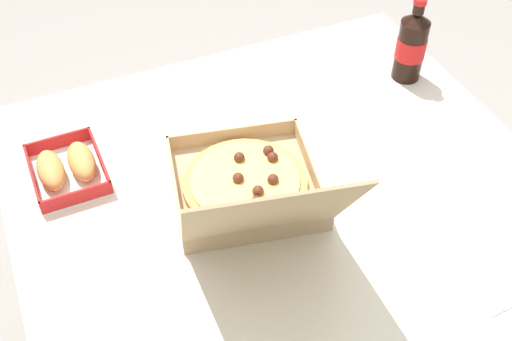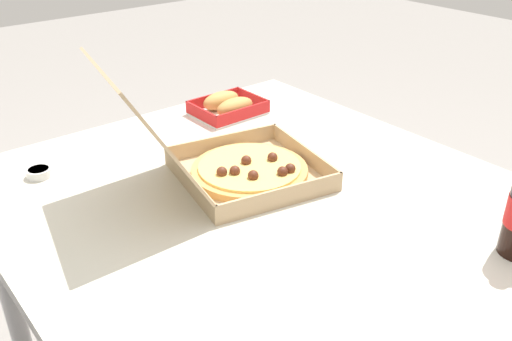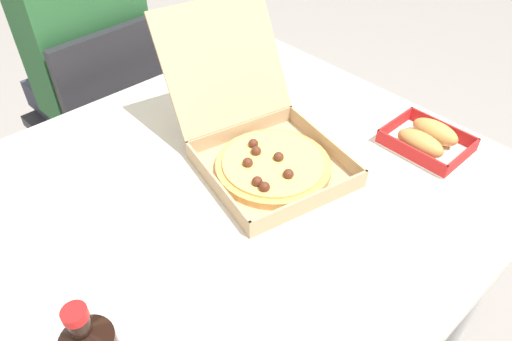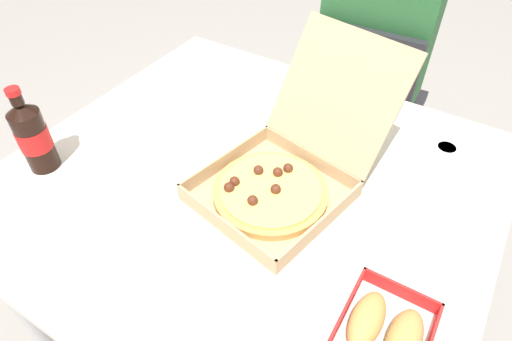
% 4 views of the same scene
% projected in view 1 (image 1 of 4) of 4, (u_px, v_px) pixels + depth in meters
% --- Properties ---
extents(dining_table, '(1.13, 1.04, 0.70)m').
position_uv_depth(dining_table, '(283.00, 209.00, 1.40)').
color(dining_table, silver).
rests_on(dining_table, ground_plane).
extents(pizza_box_open, '(0.38, 0.51, 0.30)m').
position_uv_depth(pizza_box_open, '(249.00, 188.00, 1.29)').
color(pizza_box_open, tan).
rests_on(pizza_box_open, dining_table).
extents(bread_side_box, '(0.15, 0.19, 0.06)m').
position_uv_depth(bread_side_box, '(67.00, 167.00, 1.36)').
color(bread_side_box, white).
rests_on(bread_side_box, dining_table).
extents(cola_bottle, '(0.07, 0.07, 0.22)m').
position_uv_depth(cola_bottle, '(411.00, 45.00, 1.56)').
color(cola_bottle, black).
rests_on(cola_bottle, dining_table).
extents(paper_menu, '(0.22, 0.16, 0.00)m').
position_uv_depth(paper_menu, '(508.00, 265.00, 1.21)').
color(paper_menu, white).
rests_on(paper_menu, dining_table).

